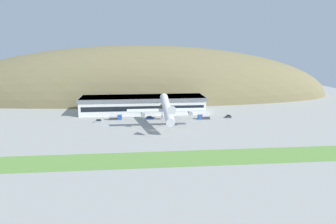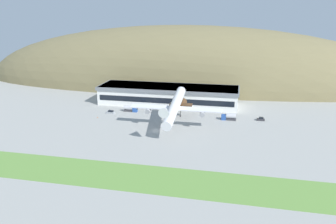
{
  "view_description": "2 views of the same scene",
  "coord_description": "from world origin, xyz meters",
  "px_view_note": "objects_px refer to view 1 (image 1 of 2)",
  "views": [
    {
      "loc": [
        -9.02,
        -160.06,
        42.26
      ],
      "look_at": [
        7.99,
        3.49,
        8.56
      ],
      "focal_mm": 35.0,
      "sensor_mm": 36.0,
      "label": 1
    },
    {
      "loc": [
        33.62,
        -131.68,
        49.25
      ],
      "look_at": [
        5.06,
        2.32,
        8.25
      ],
      "focal_mm": 35.0,
      "sensor_mm": 36.0,
      "label": 2
    }
  ],
  "objects_px": {
    "terminal_building": "(143,104)",
    "fuel_truck": "(204,117)",
    "box_truck": "(115,117)",
    "cargo_airplane": "(167,109)",
    "service_car_0": "(228,117)",
    "traffic_cone_0": "(90,125)",
    "service_car_1": "(150,118)",
    "service_car_2": "(98,121)"
  },
  "relations": [
    {
      "from": "fuel_truck",
      "to": "box_truck",
      "type": "distance_m",
      "value": 51.35
    },
    {
      "from": "service_car_1",
      "to": "fuel_truck",
      "type": "relative_size",
      "value": 0.63
    },
    {
      "from": "service_car_2",
      "to": "box_truck",
      "type": "xyz_separation_m",
      "value": [
        9.09,
        5.5,
        0.82
      ]
    },
    {
      "from": "service_car_2",
      "to": "service_car_0",
      "type": "bearing_deg",
      "value": 2.98
    },
    {
      "from": "service_car_2",
      "to": "fuel_truck",
      "type": "bearing_deg",
      "value": 1.61
    },
    {
      "from": "box_truck",
      "to": "service_car_1",
      "type": "bearing_deg",
      "value": 2.08
    },
    {
      "from": "service_car_0",
      "to": "traffic_cone_0",
      "type": "xyz_separation_m",
      "value": [
        -79.06,
        -12.15,
        -0.42
      ]
    },
    {
      "from": "service_car_0",
      "to": "service_car_2",
      "type": "xyz_separation_m",
      "value": [
        -75.41,
        -3.93,
        -0.03
      ]
    },
    {
      "from": "terminal_building",
      "to": "cargo_airplane",
      "type": "relative_size",
      "value": 1.74
    },
    {
      "from": "service_car_2",
      "to": "fuel_truck",
      "type": "relative_size",
      "value": 0.65
    },
    {
      "from": "service_car_0",
      "to": "traffic_cone_0",
      "type": "distance_m",
      "value": 79.99
    },
    {
      "from": "terminal_building",
      "to": "box_truck",
      "type": "height_order",
      "value": "terminal_building"
    },
    {
      "from": "cargo_airplane",
      "to": "service_car_0",
      "type": "bearing_deg",
      "value": 26.24
    },
    {
      "from": "service_car_1",
      "to": "service_car_2",
      "type": "bearing_deg",
      "value": -167.88
    },
    {
      "from": "terminal_building",
      "to": "service_car_0",
      "type": "relative_size",
      "value": 20.79
    },
    {
      "from": "cargo_airplane",
      "to": "service_car_0",
      "type": "xyz_separation_m",
      "value": [
        38.62,
        19.03,
        -9.13
      ]
    },
    {
      "from": "service_car_1",
      "to": "traffic_cone_0",
      "type": "distance_m",
      "value": 35.67
    },
    {
      "from": "box_truck",
      "to": "traffic_cone_0",
      "type": "relative_size",
      "value": 12.68
    },
    {
      "from": "service_car_0",
      "to": "box_truck",
      "type": "relative_size",
      "value": 0.51
    },
    {
      "from": "service_car_2",
      "to": "box_truck",
      "type": "relative_size",
      "value": 0.63
    },
    {
      "from": "terminal_building",
      "to": "service_car_2",
      "type": "bearing_deg",
      "value": -136.64
    },
    {
      "from": "fuel_truck",
      "to": "cargo_airplane",
      "type": "bearing_deg",
      "value": -144.44
    },
    {
      "from": "service_car_0",
      "to": "cargo_airplane",
      "type": "bearing_deg",
      "value": -153.76
    },
    {
      "from": "fuel_truck",
      "to": "traffic_cone_0",
      "type": "bearing_deg",
      "value": -171.18
    },
    {
      "from": "service_car_1",
      "to": "fuel_truck",
      "type": "bearing_deg",
      "value": -8.2
    },
    {
      "from": "terminal_building",
      "to": "traffic_cone_0",
      "type": "bearing_deg",
      "value": -132.06
    },
    {
      "from": "service_car_0",
      "to": "fuel_truck",
      "type": "relative_size",
      "value": 0.53
    },
    {
      "from": "terminal_building",
      "to": "traffic_cone_0",
      "type": "relative_size",
      "value": 135.2
    },
    {
      "from": "cargo_airplane",
      "to": "fuel_truck",
      "type": "distance_m",
      "value": 30.07
    },
    {
      "from": "service_car_0",
      "to": "service_car_2",
      "type": "height_order",
      "value": "service_car_0"
    },
    {
      "from": "terminal_building",
      "to": "cargo_airplane",
      "type": "bearing_deg",
      "value": -73.96
    },
    {
      "from": "fuel_truck",
      "to": "terminal_building",
      "type": "bearing_deg",
      "value": 147.22
    },
    {
      "from": "traffic_cone_0",
      "to": "terminal_building",
      "type": "bearing_deg",
      "value": 47.94
    },
    {
      "from": "box_truck",
      "to": "cargo_airplane",
      "type": "bearing_deg",
      "value": -36.65
    },
    {
      "from": "cargo_airplane",
      "to": "service_car_2",
      "type": "distance_m",
      "value": 40.82
    },
    {
      "from": "terminal_building",
      "to": "fuel_truck",
      "type": "bearing_deg",
      "value": -32.78
    },
    {
      "from": "service_car_0",
      "to": "fuel_truck",
      "type": "xyz_separation_m",
      "value": [
        -15.1,
        -2.23,
        0.85
      ]
    },
    {
      "from": "service_car_1",
      "to": "cargo_airplane",
      "type": "bearing_deg",
      "value": -69.83
    },
    {
      "from": "fuel_truck",
      "to": "traffic_cone_0",
      "type": "relative_size",
      "value": 12.24
    },
    {
      "from": "terminal_building",
      "to": "service_car_0",
      "type": "bearing_deg",
      "value": -22.02
    },
    {
      "from": "service_car_0",
      "to": "fuel_truck",
      "type": "bearing_deg",
      "value": -171.62
    },
    {
      "from": "box_truck",
      "to": "traffic_cone_0",
      "type": "distance_m",
      "value": 18.77
    }
  ]
}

